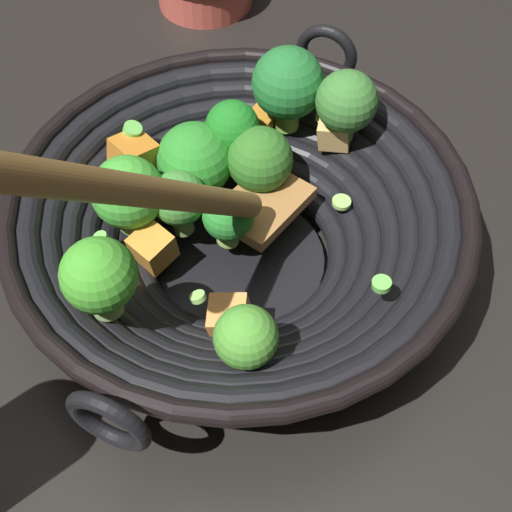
% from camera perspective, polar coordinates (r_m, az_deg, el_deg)
% --- Properties ---
extents(ground_plane, '(4.00, 4.00, 0.00)m').
position_cam_1_polar(ground_plane, '(0.56, -1.22, -0.78)').
color(ground_plane, black).
extents(wok, '(0.34, 0.37, 0.27)m').
position_cam_1_polar(wok, '(0.52, -1.54, 3.20)').
color(wok, black).
rests_on(wok, ground).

